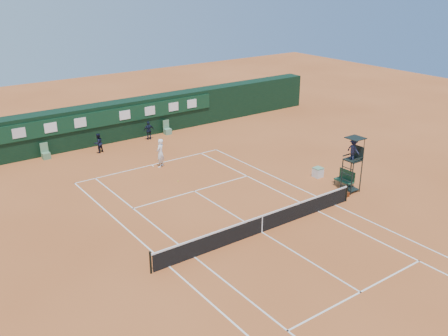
% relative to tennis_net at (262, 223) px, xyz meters
% --- Properties ---
extents(ground, '(90.00, 90.00, 0.00)m').
position_rel_tennis_net_xyz_m(ground, '(0.00, 0.00, -0.51)').
color(ground, '#C2612D').
rests_on(ground, ground).
extents(court_lines, '(11.05, 23.85, 0.01)m').
position_rel_tennis_net_xyz_m(court_lines, '(0.00, 0.00, -0.50)').
color(court_lines, silver).
rests_on(court_lines, ground).
extents(tennis_net, '(12.90, 0.10, 1.10)m').
position_rel_tennis_net_xyz_m(tennis_net, '(0.00, 0.00, 0.00)').
color(tennis_net, black).
rests_on(tennis_net, ground).
extents(back_wall, '(40.00, 1.65, 3.00)m').
position_rel_tennis_net_xyz_m(back_wall, '(0.00, 18.74, 1.00)').
color(back_wall, black).
rests_on(back_wall, ground).
extents(linesman_chair_left, '(0.55, 0.50, 1.15)m').
position_rel_tennis_net_xyz_m(linesman_chair_left, '(-5.50, 17.48, -0.19)').
color(linesman_chair_left, '#55835B').
rests_on(linesman_chair_left, ground).
extents(linesman_chair_right, '(0.55, 0.50, 1.15)m').
position_rel_tennis_net_xyz_m(linesman_chair_right, '(4.50, 17.48, -0.19)').
color(linesman_chair_right, '#5E906E').
rests_on(linesman_chair_right, ground).
extents(umpire_chair, '(0.96, 0.95, 3.42)m').
position_rel_tennis_net_xyz_m(umpire_chair, '(7.70, 0.83, 1.95)').
color(umpire_chair, black).
rests_on(umpire_chair, ground).
extents(player_bench, '(0.55, 1.20, 1.10)m').
position_rel_tennis_net_xyz_m(player_bench, '(7.93, 1.44, 0.09)').
color(player_bench, '#193E2B').
rests_on(player_bench, ground).
extents(tennis_bag, '(0.47, 0.80, 0.28)m').
position_rel_tennis_net_xyz_m(tennis_bag, '(6.95, 0.67, -0.37)').
color(tennis_bag, black).
rests_on(tennis_bag, ground).
extents(cooler, '(0.57, 0.57, 0.65)m').
position_rel_tennis_net_xyz_m(cooler, '(7.78, 3.59, -0.18)').
color(cooler, silver).
rests_on(cooler, ground).
extents(tennis_ball, '(0.06, 0.06, 0.06)m').
position_rel_tennis_net_xyz_m(tennis_ball, '(-0.03, 8.27, -0.48)').
color(tennis_ball, yellow).
rests_on(tennis_ball, ground).
extents(player, '(0.87, 0.81, 2.00)m').
position_rel_tennis_net_xyz_m(player, '(0.38, 11.23, 0.49)').
color(player, white).
rests_on(player, ground).
extents(ball_kid_left, '(0.85, 0.75, 1.47)m').
position_rel_tennis_net_xyz_m(ball_kid_left, '(-1.90, 16.48, 0.23)').
color(ball_kid_left, black).
rests_on(ball_kid_left, ground).
extents(ball_kid_right, '(0.91, 0.45, 1.51)m').
position_rel_tennis_net_xyz_m(ball_kid_right, '(2.60, 17.08, 0.24)').
color(ball_kid_right, black).
rests_on(ball_kid_right, ground).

